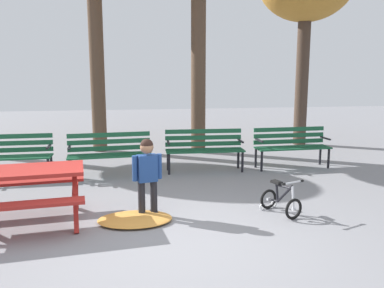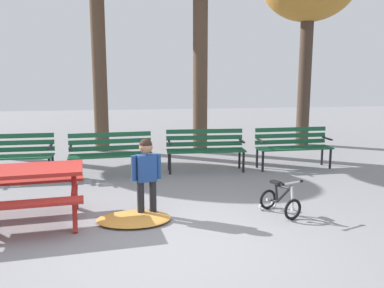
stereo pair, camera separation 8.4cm
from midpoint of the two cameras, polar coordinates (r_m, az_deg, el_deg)
ground at (r=4.99m, az=-3.75°, el=-13.73°), size 36.00×36.00×0.00m
picnic_table at (r=5.80m, az=-24.42°, el=-5.00°), size 1.94×1.53×0.79m
park_bench_far_left at (r=8.42m, az=-24.80°, el=-1.15°), size 1.61×0.49×0.85m
park_bench_left at (r=8.01m, az=-11.83°, el=-0.96°), size 1.63×0.57×0.85m
park_bench_right at (r=8.33m, az=1.47°, el=-0.33°), size 1.62×0.52×0.85m
park_bench_far_right at (r=8.87m, az=13.58°, el=0.03°), size 1.61×0.50×0.85m
child_standing at (r=5.67m, az=-6.77°, el=-3.80°), size 0.42×0.21×1.11m
kids_bicycle at (r=5.97m, az=11.99°, el=-7.81°), size 0.52×0.63×0.54m
leaf_pile at (r=5.67m, az=-8.48°, el=-10.46°), size 1.04×0.75×0.07m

